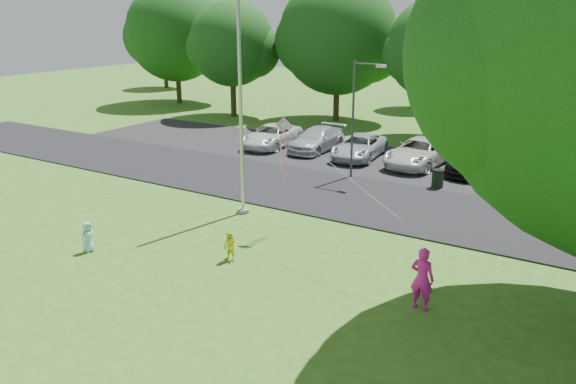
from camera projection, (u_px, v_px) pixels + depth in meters
The scene contains 13 objects.
ground at pixel (240, 281), 16.84m from camera, with size 120.00×120.00×0.00m, color #32651A.
park_road at pixel (364, 199), 24.14m from camera, with size 60.00×6.00×0.06m, color black.
parking_strip at pixel (415, 166), 29.41m from camera, with size 42.00×7.00×0.06m, color black.
flagpole at pixel (241, 110), 21.38m from camera, with size 0.50×0.50×10.00m.
street_lamp at pixel (357, 109), 26.33m from camera, with size 1.58×0.21×5.62m.
trash_can at pixel (438, 179), 25.61m from camera, with size 0.57×0.57×0.90m.
tree_row at pixel (496, 47), 33.98m from camera, with size 64.35×11.94×10.88m.
horizon_trees at pixel (558, 62), 41.00m from camera, with size 77.46×7.20×7.02m.
parked_cars at pixel (430, 154), 28.89m from camera, with size 20.41×5.46×1.45m.
woman at pixel (422, 279), 15.02m from camera, with size 0.65×0.43×1.79m, color #EE1FA5.
child_yellow at pixel (230, 246), 18.08m from camera, with size 0.49×0.38×1.01m, color #FDFF28.
child_blue at pixel (88, 237), 18.79m from camera, with size 0.51×0.33×1.05m, color #9AD4ED.
kite at pixel (286, 140), 19.41m from camera, with size 6.41×3.06×2.41m.
Camera 1 is at (9.20, -12.22, 7.68)m, focal length 35.00 mm.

